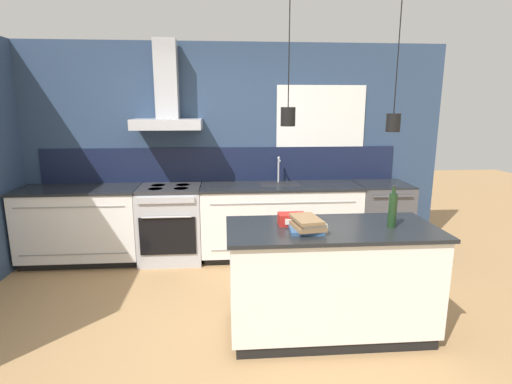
% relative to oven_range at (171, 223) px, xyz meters
% --- Properties ---
extents(ground_plane, '(16.00, 16.00, 0.00)m').
position_rel_oven_range_xyz_m(ground_plane, '(0.63, -1.69, -0.46)').
color(ground_plane, '#A87F51').
rests_on(ground_plane, ground).
extents(wall_back, '(5.60, 2.13, 2.60)m').
position_rel_oven_range_xyz_m(wall_back, '(0.60, 0.32, 0.90)').
color(wall_back, navy).
rests_on(wall_back, ground_plane).
extents(counter_run_left, '(1.39, 0.64, 0.91)m').
position_rel_oven_range_xyz_m(counter_run_left, '(-1.05, 0.01, 0.01)').
color(counter_run_left, black).
rests_on(counter_run_left, ground_plane).
extents(counter_run_sink, '(1.94, 0.64, 1.23)m').
position_rel_oven_range_xyz_m(counter_run_sink, '(1.33, 0.01, 0.01)').
color(counter_run_sink, black).
rests_on(counter_run_sink, ground_plane).
extents(oven_range, '(0.74, 0.66, 0.91)m').
position_rel_oven_range_xyz_m(oven_range, '(0.00, 0.00, 0.00)').
color(oven_range, '#B5B5BA').
rests_on(oven_range, ground_plane).
extents(dishwasher, '(0.64, 0.65, 0.91)m').
position_rel_oven_range_xyz_m(dishwasher, '(2.61, 0.00, -0.00)').
color(dishwasher, '#4C4C51').
rests_on(dishwasher, ground_plane).
extents(kitchen_island, '(1.68, 0.76, 0.91)m').
position_rel_oven_range_xyz_m(kitchen_island, '(1.51, -1.72, 0.00)').
color(kitchen_island, black).
rests_on(kitchen_island, ground_plane).
extents(bottle_on_island, '(0.07, 0.07, 0.34)m').
position_rel_oven_range_xyz_m(bottle_on_island, '(1.97, -1.76, 0.60)').
color(bottle_on_island, '#193319').
rests_on(bottle_on_island, kitchen_island).
extents(book_stack, '(0.27, 0.33, 0.11)m').
position_rel_oven_range_xyz_m(book_stack, '(1.28, -1.81, 0.51)').
color(book_stack, '#335684').
rests_on(book_stack, kitchen_island).
extents(red_supply_box, '(0.22, 0.15, 0.09)m').
position_rel_oven_range_xyz_m(red_supply_box, '(1.19, -1.63, 0.50)').
color(red_supply_box, red).
rests_on(red_supply_box, kitchen_island).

